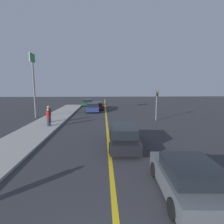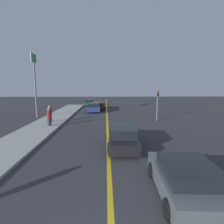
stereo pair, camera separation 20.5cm
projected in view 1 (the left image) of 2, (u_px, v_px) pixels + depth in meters
road_center_line at (106, 119)px, 20.28m from camera, size 0.20×60.00×0.01m
sidewalk_left at (49, 122)px, 18.21m from camera, size 3.14×32.43×0.15m
car_near_right_lane at (189, 178)px, 6.11m from camera, size 2.19×3.94×1.25m
car_ahead_center at (124, 136)px, 11.18m from camera, size 2.05×4.79×1.33m
car_far_distant at (93, 107)px, 25.84m from camera, size 1.94×3.89×1.33m
car_parked_left_lot at (97, 105)px, 28.87m from camera, size 2.13×4.74×1.21m
car_oncoming_far at (88, 102)px, 34.06m from camera, size 2.02×4.37×1.25m
pedestrian_mid_group at (48, 117)px, 16.05m from camera, size 0.39×0.39×1.63m
pedestrian_far_standing at (49, 114)px, 17.73m from camera, size 0.43×0.43×1.68m
traffic_light at (157, 102)px, 19.02m from camera, size 0.18×0.40×3.26m
roadside_sign at (33, 74)px, 20.20m from camera, size 0.20×1.49×7.51m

